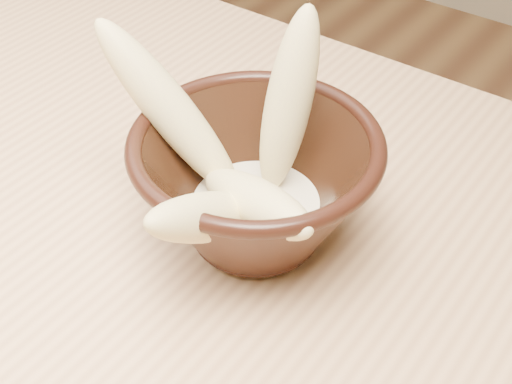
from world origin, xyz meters
TOP-DOWN VIEW (x-y plane):
  - table at (0.00, 0.00)m, footprint 1.20×0.80m
  - bowl at (0.17, 0.10)m, footprint 0.18×0.18m
  - milk_puddle at (0.17, 0.10)m, footprint 0.10×0.10m
  - banana_upright at (0.17, 0.14)m, footprint 0.04×0.07m
  - banana_left at (0.10, 0.09)m, footprint 0.13×0.06m
  - banana_across at (0.19, 0.07)m, footprint 0.13×0.07m
  - banana_front at (0.17, 0.04)m, footprint 0.03×0.13m

SIDE VIEW (x-z plane):
  - table at x=0.00m, z-range 0.30..1.05m
  - milk_puddle at x=0.17m, z-range 0.78..0.79m
  - bowl at x=0.17m, z-range 0.76..0.85m
  - banana_across at x=0.19m, z-range 0.79..0.86m
  - banana_front at x=0.17m, z-range 0.77..0.87m
  - banana_left at x=0.10m, z-range 0.78..0.92m
  - banana_upright at x=0.17m, z-range 0.78..0.93m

